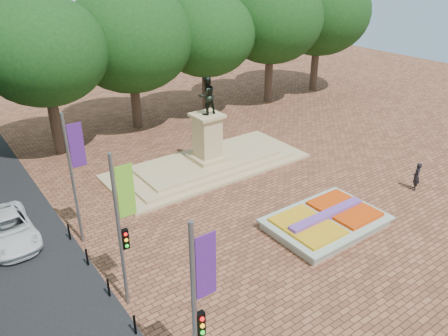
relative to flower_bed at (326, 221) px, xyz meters
The scene contains 8 objects.
ground 2.28m from the flower_bed, 117.19° to the left, with size 90.00×90.00×0.00m, color brown.
flower_bed is the anchor object (origin of this frame).
monument 10.07m from the flower_bed, 95.87° to the left, with size 14.00×6.00×6.40m.
tree_row_back 21.01m from the flower_bed, 86.26° to the left, with size 44.80×8.80×10.43m.
banner_poles 11.66m from the flower_bed, behind, with size 0.88×11.17×7.00m.
bollard_row 11.74m from the flower_bed, behind, with size 0.12×13.12×0.98m.
van 16.72m from the flower_bed, 148.44° to the left, with size 2.34×5.08×1.41m, color silver.
pedestrian 7.80m from the flower_bed, ahead, with size 0.66×0.44×1.82m, color black.
Camera 1 is at (-15.24, -14.98, 13.40)m, focal length 35.00 mm.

